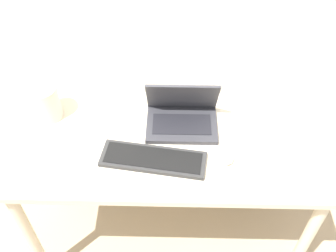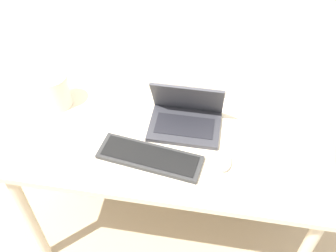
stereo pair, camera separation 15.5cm
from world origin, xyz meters
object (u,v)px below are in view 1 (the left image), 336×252
(mouse, at_px, (227,155))
(vase, at_px, (43,97))
(laptop, at_px, (182,115))
(keyboard, at_px, (153,159))

(mouse, height_order, vase, vase)
(mouse, xyz_separation_m, vase, (-0.76, 0.22, 0.09))
(mouse, relative_size, vase, 0.43)
(mouse, bearing_deg, laptop, 133.39)
(vase, bearing_deg, keyboard, -27.07)
(keyboard, bearing_deg, laptop, 61.98)
(mouse, bearing_deg, vase, 164.09)
(laptop, height_order, keyboard, laptop)
(laptop, xyz_separation_m, vase, (-0.58, 0.03, 0.06))
(keyboard, relative_size, mouse, 4.36)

